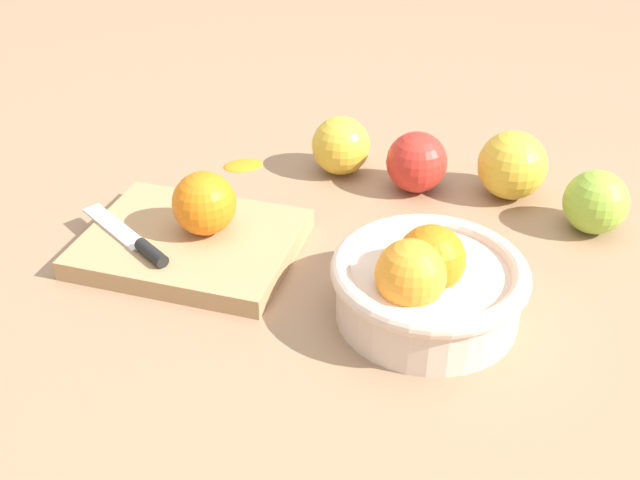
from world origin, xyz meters
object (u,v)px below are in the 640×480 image
(apple_front_left_2, at_px, (596,202))
(orange_on_board, at_px, (204,203))
(cutting_board, at_px, (191,243))
(apple_front_left, at_px, (512,165))
(bowl, at_px, (427,283))
(apple_front_right, at_px, (341,146))
(apple_front_left_3, at_px, (417,162))
(knife, at_px, (135,241))

(apple_front_left_2, bearing_deg, orange_on_board, 22.55)
(cutting_board, bearing_deg, apple_front_left, -143.96)
(bowl, xyz_separation_m, apple_front_left_2, (-0.15, -0.21, -0.00))
(cutting_board, xyz_separation_m, apple_front_right, (-0.10, -0.23, 0.03))
(apple_front_left_2, bearing_deg, bowl, 55.00)
(bowl, xyz_separation_m, apple_front_right, (0.16, -0.26, -0.00))
(bowl, relative_size, apple_front_left, 2.26)
(apple_front_left_3, bearing_deg, cutting_board, 45.94)
(apple_front_right, xyz_separation_m, apple_front_left_2, (-0.31, 0.05, -0.00))
(knife, relative_size, apple_front_left, 1.71)
(apple_front_left_2, bearing_deg, cutting_board, 23.45)
(apple_front_left, xyz_separation_m, apple_front_left_2, (-0.10, 0.05, -0.01))
(orange_on_board, distance_m, apple_front_left_3, 0.27)
(bowl, xyz_separation_m, apple_front_left_3, (0.06, -0.24, -0.00))
(apple_front_left, bearing_deg, knife, 36.21)
(apple_front_left_2, bearing_deg, apple_front_left_3, -8.39)
(bowl, distance_m, orange_on_board, 0.26)
(orange_on_board, height_order, apple_front_left, orange_on_board)
(apple_front_left, height_order, apple_front_right, apple_front_left)
(orange_on_board, distance_m, apple_front_left, 0.37)
(orange_on_board, height_order, apple_front_left_3, orange_on_board)
(knife, xyz_separation_m, apple_front_left_3, (-0.25, -0.25, 0.01))
(bowl, height_order, orange_on_board, bowl)
(knife, xyz_separation_m, apple_front_right, (-0.15, -0.26, 0.01))
(orange_on_board, relative_size, apple_front_left_3, 0.92)
(cutting_board, distance_m, knife, 0.06)
(cutting_board, distance_m, orange_on_board, 0.05)
(knife, distance_m, apple_front_left_3, 0.35)
(cutting_board, xyz_separation_m, orange_on_board, (-0.01, -0.01, 0.05))
(orange_on_board, distance_m, apple_front_left_2, 0.43)
(cutting_board, distance_m, apple_front_left_3, 0.29)
(apple_front_left, bearing_deg, orange_on_board, 35.61)
(bowl, xyz_separation_m, orange_on_board, (0.25, -0.05, 0.02))
(bowl, distance_m, knife, 0.31)
(knife, bearing_deg, apple_front_left, -143.79)
(orange_on_board, relative_size, apple_front_right, 0.93)
(bowl, distance_m, apple_front_right, 0.31)
(apple_front_right, bearing_deg, knife, 60.32)
(apple_front_right, bearing_deg, apple_front_left, -178.96)
(knife, relative_size, apple_front_left_3, 1.90)
(bowl, bearing_deg, apple_front_left_2, -125.00)
(orange_on_board, relative_size, apple_front_left, 0.83)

